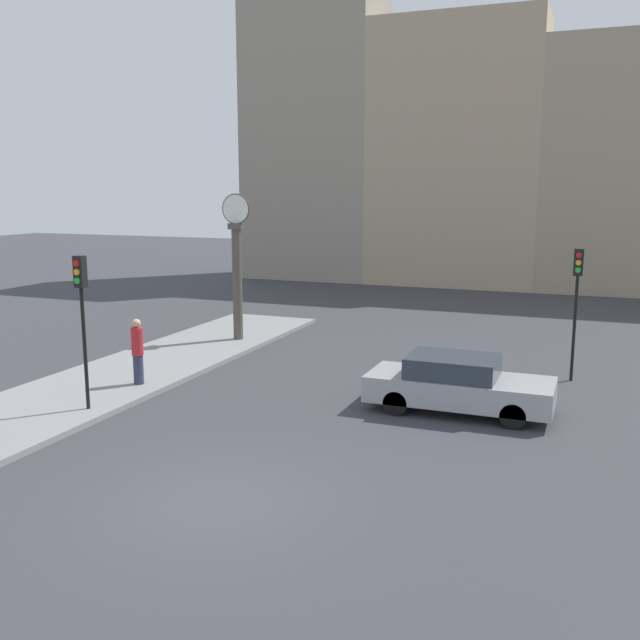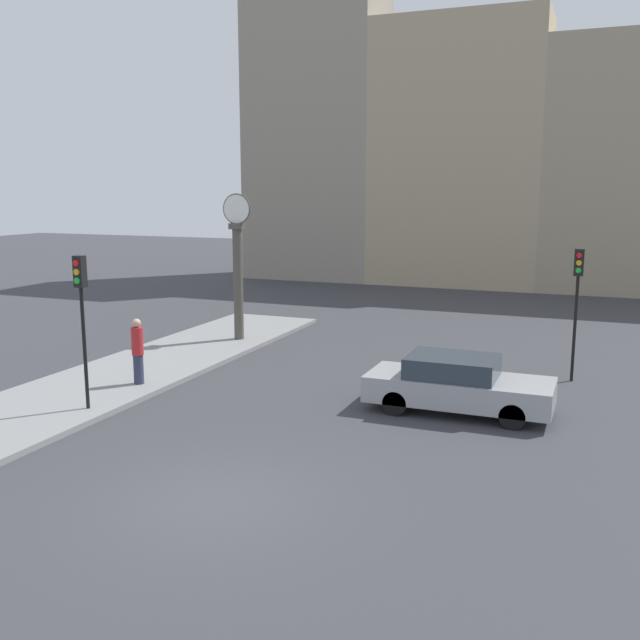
% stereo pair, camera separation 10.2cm
% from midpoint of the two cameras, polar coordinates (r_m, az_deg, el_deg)
% --- Properties ---
extents(ground_plane, '(120.00, 120.00, 0.00)m').
position_cam_midpoint_polar(ground_plane, '(13.25, -8.62, -14.12)').
color(ground_plane, '#38383D').
extents(sidewalk_corner, '(3.80, 18.59, 0.14)m').
position_cam_midpoint_polar(sidewalk_corner, '(22.49, -14.02, -3.77)').
color(sidewalk_corner, gray).
rests_on(sidewalk_corner, ground_plane).
extents(building_row, '(29.23, 5.00, 19.34)m').
position_cam_midpoint_polar(building_row, '(42.27, 11.80, 13.52)').
color(building_row, gray).
rests_on(building_row, ground_plane).
extents(sedan_car, '(4.53, 1.83, 1.41)m').
position_cam_midpoint_polar(sedan_car, '(18.05, 10.81, -5.06)').
color(sedan_car, '#9E9EA3').
rests_on(sedan_car, ground_plane).
extents(traffic_light_near, '(0.26, 0.24, 3.77)m').
position_cam_midpoint_polar(traffic_light_near, '(18.02, -18.68, 1.50)').
color(traffic_light_near, black).
rests_on(traffic_light_near, sidewalk_corner).
extents(traffic_light_far, '(0.26, 0.24, 3.82)m').
position_cam_midpoint_polar(traffic_light_far, '(21.43, 19.74, 2.48)').
color(traffic_light_far, black).
rests_on(traffic_light_far, ground_plane).
extents(street_clock, '(1.07, 0.44, 5.17)m').
position_cam_midpoint_polar(street_clock, '(25.48, -6.77, 4.12)').
color(street_clock, '#4C473D').
rests_on(street_clock, sidewalk_corner).
extents(pedestrian_red_top, '(0.32, 0.32, 1.83)m').
position_cam_midpoint_polar(pedestrian_red_top, '(20.28, -14.53, -2.41)').
color(pedestrian_red_top, '#2D334C').
rests_on(pedestrian_red_top, sidewalk_corner).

